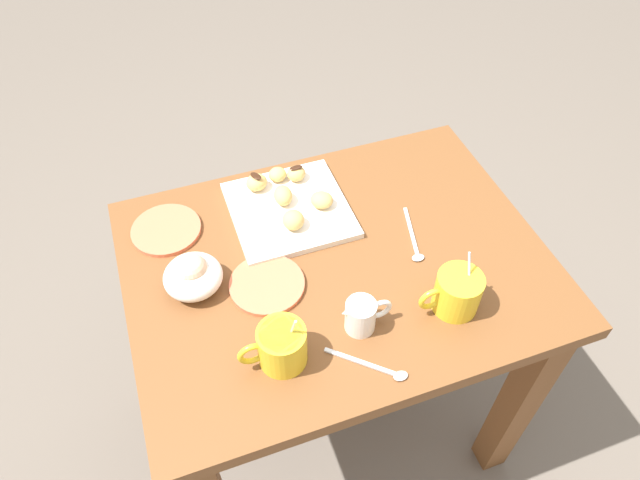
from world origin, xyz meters
name	(u,v)px	position (x,y,z in m)	size (l,w,h in m)	color
ground_plane	(332,412)	(0.00, 0.00, 0.00)	(8.00, 8.00, 0.00)	#665B51
dining_table	(336,304)	(0.00, 0.00, 0.59)	(0.90, 0.68, 0.75)	brown
pastry_plate_square	(289,210)	(0.05, -0.17, 0.76)	(0.26, 0.26, 0.02)	white
coffee_mug_yellow_left	(457,292)	(-0.18, 0.19, 0.80)	(0.13, 0.09, 0.13)	yellow
coffee_mug_yellow_right	(281,345)	(0.18, 0.19, 0.80)	(0.13, 0.09, 0.14)	yellow
cream_pitcher_white	(361,315)	(0.02, 0.17, 0.79)	(0.10, 0.06, 0.07)	white
ice_cream_bowl	(193,275)	(0.30, -0.03, 0.79)	(0.12, 0.12, 0.09)	white
saucer_coral_left	(166,230)	(0.33, -0.21, 0.75)	(0.16, 0.16, 0.01)	#E5704C
saucer_coral_right	(267,284)	(0.16, 0.01, 0.75)	(0.16, 0.16, 0.01)	#E5704C
loose_spoon_near_saucer	(414,241)	(-0.18, 0.01, 0.75)	(0.05, 0.16, 0.01)	silver
loose_spoon_by_plate	(376,367)	(0.02, 0.27, 0.75)	(0.13, 0.11, 0.01)	silver
beignet_0	(322,200)	(-0.02, -0.15, 0.78)	(0.05, 0.05, 0.03)	#E5B260
beignet_1	(283,195)	(0.06, -0.20, 0.78)	(0.04, 0.06, 0.04)	#E5B260
beignet_2	(293,220)	(0.06, -0.11, 0.78)	(0.05, 0.05, 0.04)	#E5B260
beignet_3	(296,173)	(0.01, -0.26, 0.78)	(0.05, 0.04, 0.03)	#E5B260
chocolate_drizzle_3	(296,168)	(0.01, -0.26, 0.80)	(0.03, 0.02, 0.01)	#381E11
beignet_4	(257,182)	(0.11, -0.26, 0.78)	(0.05, 0.05, 0.04)	#E5B260
chocolate_drizzle_4	(256,176)	(0.11, -0.26, 0.80)	(0.03, 0.02, 0.01)	#381E11
beignet_5	(277,174)	(0.05, -0.27, 0.78)	(0.04, 0.04, 0.03)	#E5B260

